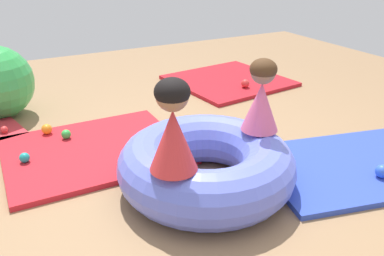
{
  "coord_description": "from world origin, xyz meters",
  "views": [
    {
      "loc": [
        -1.15,
        -2.03,
        1.48
      ],
      "look_at": [
        0.0,
        0.17,
        0.36
      ],
      "focal_mm": 37.82,
      "sensor_mm": 36.0,
      "label": 1
    }
  ],
  "objects_px": {
    "inflatable_cushion": "(206,165)",
    "play_ball_red": "(4,130)",
    "child_in_red": "(173,127)",
    "play_ball_green": "(66,134)",
    "play_ball_orange": "(47,129)",
    "play_ball_teal": "(24,158)",
    "child_in_pink": "(261,96)",
    "play_ball_red_second": "(245,84)",
    "play_ball_blue": "(382,171)"
  },
  "relations": [
    {
      "from": "play_ball_green",
      "to": "inflatable_cushion",
      "type": "bearing_deg",
      "value": -58.99
    },
    {
      "from": "inflatable_cushion",
      "to": "play_ball_red",
      "type": "height_order",
      "value": "inflatable_cushion"
    },
    {
      "from": "play_ball_red",
      "to": "child_in_red",
      "type": "bearing_deg",
      "value": -65.29
    },
    {
      "from": "child_in_red",
      "to": "play_ball_red_second",
      "type": "relative_size",
      "value": 5.66
    },
    {
      "from": "play_ball_red_second",
      "to": "inflatable_cushion",
      "type": "bearing_deg",
      "value": -131.84
    },
    {
      "from": "play_ball_green",
      "to": "play_ball_orange",
      "type": "xyz_separation_m",
      "value": [
        -0.12,
        0.17,
        0.0
      ]
    },
    {
      "from": "child_in_pink",
      "to": "play_ball_blue",
      "type": "relative_size",
      "value": 5.24
    },
    {
      "from": "inflatable_cushion",
      "to": "child_in_pink",
      "type": "relative_size",
      "value": 2.39
    },
    {
      "from": "play_ball_orange",
      "to": "play_ball_red_second",
      "type": "bearing_deg",
      "value": 6.12
    },
    {
      "from": "inflatable_cushion",
      "to": "play_ball_teal",
      "type": "distance_m",
      "value": 1.35
    },
    {
      "from": "child_in_red",
      "to": "play_ball_blue",
      "type": "distance_m",
      "value": 1.55
    },
    {
      "from": "child_in_pink",
      "to": "play_ball_green",
      "type": "relative_size",
      "value": 6.31
    },
    {
      "from": "play_ball_blue",
      "to": "play_ball_red",
      "type": "bearing_deg",
      "value": 138.31
    },
    {
      "from": "play_ball_teal",
      "to": "play_ball_orange",
      "type": "bearing_deg",
      "value": 61.91
    },
    {
      "from": "child_in_pink",
      "to": "play_ball_blue",
      "type": "distance_m",
      "value": 0.98
    },
    {
      "from": "child_in_red",
      "to": "play_ball_red",
      "type": "distance_m",
      "value": 1.94
    },
    {
      "from": "child_in_pink",
      "to": "play_ball_red_second",
      "type": "relative_size",
      "value": 5.25
    },
    {
      "from": "inflatable_cushion",
      "to": "play_ball_orange",
      "type": "bearing_deg",
      "value": 121.72
    },
    {
      "from": "play_ball_blue",
      "to": "play_ball_teal",
      "type": "relative_size",
      "value": 1.25
    },
    {
      "from": "inflatable_cushion",
      "to": "play_ball_orange",
      "type": "xyz_separation_m",
      "value": [
        -0.8,
        1.29,
        -0.09
      ]
    },
    {
      "from": "play_ball_teal",
      "to": "child_in_pink",
      "type": "bearing_deg",
      "value": -31.41
    },
    {
      "from": "play_ball_red",
      "to": "play_ball_blue",
      "type": "height_order",
      "value": "play_ball_blue"
    },
    {
      "from": "play_ball_red",
      "to": "play_ball_teal",
      "type": "distance_m",
      "value": 0.62
    },
    {
      "from": "play_ball_orange",
      "to": "play_ball_teal",
      "type": "distance_m",
      "value": 0.49
    },
    {
      "from": "inflatable_cushion",
      "to": "child_in_pink",
      "type": "height_order",
      "value": "child_in_pink"
    },
    {
      "from": "play_ball_red",
      "to": "play_ball_green",
      "type": "distance_m",
      "value": 0.56
    },
    {
      "from": "child_in_red",
      "to": "play_ball_red",
      "type": "xyz_separation_m",
      "value": [
        -0.78,
        1.7,
        -0.54
      ]
    },
    {
      "from": "play_ball_green",
      "to": "play_ball_red",
      "type": "bearing_deg",
      "value": 141.26
    },
    {
      "from": "play_ball_orange",
      "to": "play_ball_red_second",
      "type": "height_order",
      "value": "play_ball_red_second"
    },
    {
      "from": "play_ball_orange",
      "to": "play_ball_teal",
      "type": "xyz_separation_m",
      "value": [
        -0.23,
        -0.43,
        -0.01
      ]
    },
    {
      "from": "child_in_pink",
      "to": "play_ball_orange",
      "type": "distance_m",
      "value": 1.84
    },
    {
      "from": "play_ball_teal",
      "to": "play_ball_red_second",
      "type": "distance_m",
      "value": 2.48
    },
    {
      "from": "play_ball_red",
      "to": "play_ball_red_second",
      "type": "distance_m",
      "value": 2.48
    },
    {
      "from": "inflatable_cushion",
      "to": "child_in_red",
      "type": "relative_size",
      "value": 2.21
    },
    {
      "from": "child_in_red",
      "to": "play_ball_blue",
      "type": "height_order",
      "value": "child_in_red"
    },
    {
      "from": "play_ball_teal",
      "to": "play_ball_red_second",
      "type": "height_order",
      "value": "play_ball_red_second"
    },
    {
      "from": "play_ball_red",
      "to": "play_ball_green",
      "type": "bearing_deg",
      "value": -38.74
    },
    {
      "from": "play_ball_red_second",
      "to": "play_ball_blue",
      "type": "bearing_deg",
      "value": -97.6
    },
    {
      "from": "child_in_red",
      "to": "play_ball_orange",
      "type": "xyz_separation_m",
      "value": [
        -0.46,
        1.51,
        -0.53
      ]
    },
    {
      "from": "play_ball_blue",
      "to": "play_ball_green",
      "type": "distance_m",
      "value": 2.4
    },
    {
      "from": "child_in_red",
      "to": "play_ball_red",
      "type": "relative_size",
      "value": 8.54
    },
    {
      "from": "inflatable_cushion",
      "to": "play_ball_blue",
      "type": "distance_m",
      "value": 1.2
    },
    {
      "from": "play_ball_orange",
      "to": "play_ball_red_second",
      "type": "xyz_separation_m",
      "value": [
        2.16,
        0.23,
        0.0
      ]
    },
    {
      "from": "play_ball_green",
      "to": "play_ball_orange",
      "type": "relative_size",
      "value": 0.9
    },
    {
      "from": "play_ball_orange",
      "to": "play_ball_red",
      "type": "bearing_deg",
      "value": 149.77
    },
    {
      "from": "child_in_red",
      "to": "play_ball_teal",
      "type": "relative_size",
      "value": 7.04
    },
    {
      "from": "child_in_pink",
      "to": "play_ball_green",
      "type": "bearing_deg",
      "value": 172.58
    },
    {
      "from": "play_ball_green",
      "to": "child_in_pink",
      "type": "bearing_deg",
      "value": -46.52
    },
    {
      "from": "play_ball_teal",
      "to": "play_ball_blue",
      "type": "bearing_deg",
      "value": -32.52
    },
    {
      "from": "child_in_red",
      "to": "play_ball_green",
      "type": "relative_size",
      "value": 6.8
    }
  ]
}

